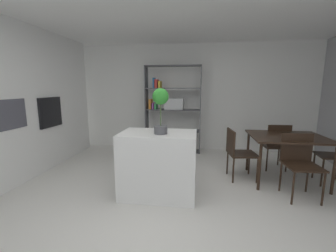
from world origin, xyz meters
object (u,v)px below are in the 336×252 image
Objects in this scene: kitchen_island at (159,164)px; open_bookshelf at (171,106)px; built_in_oven at (50,112)px; dining_chair_far at (276,143)px; dining_table at (287,140)px; dining_chair_island_side at (237,150)px; dining_chair_near at (299,159)px; potted_plant_on_island at (161,105)px.

open_bookshelf is (-0.09, 2.25, 0.65)m from kitchen_island.
dining_chair_far is at bearing 5.64° from built_in_oven.
dining_table is (2.11, -1.49, -0.41)m from open_bookshelf.
dining_chair_island_side is 0.93m from dining_chair_near.
built_in_oven is at bearing 81.25° from dining_chair_island_side.
dining_table is 0.52m from dining_chair_near.
potted_plant_on_island is at bearing -86.54° from open_bookshelf.
kitchen_island is at bearing 123.22° from potted_plant_on_island.
built_in_oven is at bearing 158.30° from potted_plant_on_island.
dining_chair_near reaches higher than dining_chair_island_side.
potted_plant_on_island is 2.14m from dining_chair_near.
potted_plant_on_island is at bearing -157.02° from dining_table.
dining_chair_island_side is at bearing 145.05° from dining_chair_near.
dining_chair_island_side is 0.95m from dining_chair_far.
kitchen_island reaches higher than dining_chair_far.
potted_plant_on_island reaches higher than dining_chair_near.
potted_plant_on_island is 1.65m from dining_chair_island_side.
dining_chair_near is at bearing 9.70° from potted_plant_on_island.
kitchen_island is (2.26, -0.84, -0.63)m from built_in_oven.
dining_table is at bearing 20.69° from kitchen_island.
built_in_oven is at bearing 2.00° from dining_chair_far.
potted_plant_on_island is 2.34m from open_bookshelf.
potted_plant_on_island reaches higher than dining_chair_far.
dining_table is at bearing 85.68° from dining_chair_far.
dining_chair_near is (0.79, -0.49, 0.03)m from dining_chair_island_side.
dining_chair_far is at bearing 89.32° from dining_table.
potted_plant_on_island is (0.05, -0.07, 0.86)m from kitchen_island.
dining_table is at bearing -35.20° from open_bookshelf.
potted_plant_on_island is 0.70× the size of dining_chair_far.
potted_plant_on_island is at bearing -56.78° from kitchen_island.
built_in_oven is at bearing 178.91° from dining_table.
dining_chair_far is (2.03, 1.27, 0.06)m from kitchen_island.
potted_plant_on_island is 2.23m from dining_table.
dining_table is (2.02, 0.76, 0.24)m from kitchen_island.
built_in_oven reaches higher than dining_chair_near.
dining_chair_far is 1.00m from dining_chair_near.
built_in_oven is 3.53m from dining_chair_island_side.
dining_chair_near is at bearing -7.75° from built_in_oven.
dining_chair_near is at bearing -90.64° from dining_table.
dining_chair_far is 0.99× the size of dining_chair_near.
built_in_oven is 0.98× the size of potted_plant_on_island.
dining_chair_island_side is at bearing -179.12° from dining_table.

